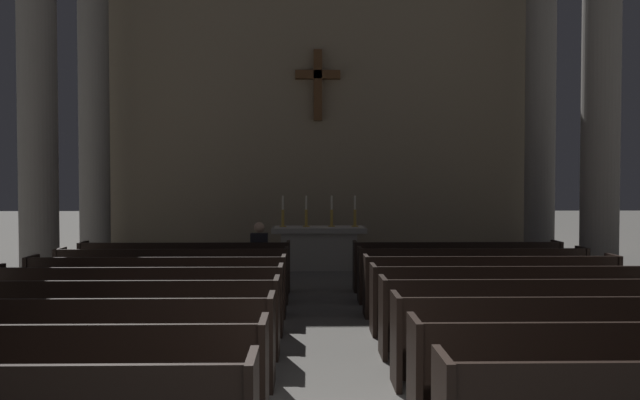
# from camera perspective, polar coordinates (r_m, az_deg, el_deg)

# --- Properties ---
(pew_left_row_2) EXTENTS (3.91, 0.50, 0.95)m
(pew_left_row_2) POSITION_cam_1_polar(r_m,az_deg,el_deg) (6.01, -24.30, -14.08)
(pew_left_row_2) COLOR black
(pew_left_row_2) RESTS_ON ground
(pew_left_row_3) EXTENTS (3.91, 0.50, 0.95)m
(pew_left_row_3) POSITION_cam_1_polar(r_m,az_deg,el_deg) (7.02, -20.60, -11.73)
(pew_left_row_3) COLOR black
(pew_left_row_3) RESTS_ON ground
(pew_left_row_4) EXTENTS (3.91, 0.50, 0.95)m
(pew_left_row_4) POSITION_cam_1_polar(r_m,az_deg,el_deg) (8.07, -17.89, -9.94)
(pew_left_row_4) COLOR black
(pew_left_row_4) RESTS_ON ground
(pew_left_row_5) EXTENTS (3.91, 0.50, 0.95)m
(pew_left_row_5) POSITION_cam_1_polar(r_m,az_deg,el_deg) (9.13, -15.83, -8.56)
(pew_left_row_5) COLOR black
(pew_left_row_5) RESTS_ON ground
(pew_left_row_6) EXTENTS (3.91, 0.50, 0.95)m
(pew_left_row_6) POSITION_cam_1_polar(r_m,az_deg,el_deg) (10.21, -14.21, -7.45)
(pew_left_row_6) COLOR black
(pew_left_row_6) RESTS_ON ground
(pew_left_row_7) EXTENTS (3.91, 0.50, 0.95)m
(pew_left_row_7) POSITION_cam_1_polar(r_m,az_deg,el_deg) (11.30, -12.90, -6.56)
(pew_left_row_7) COLOR black
(pew_left_row_7) RESTS_ON ground
(pew_left_row_8) EXTENTS (3.91, 0.50, 0.95)m
(pew_left_row_8) POSITION_cam_1_polar(r_m,az_deg,el_deg) (12.39, -11.83, -5.82)
(pew_left_row_8) COLOR black
(pew_left_row_8) RESTS_ON ground
(pew_right_row_3) EXTENTS (3.91, 0.50, 0.95)m
(pew_right_row_3) POSITION_cam_1_polar(r_m,az_deg,el_deg) (7.21, 22.46, -11.39)
(pew_right_row_3) COLOR black
(pew_right_row_3) RESTS_ON ground
(pew_right_row_4) EXTENTS (3.91, 0.50, 0.95)m
(pew_right_row_4) POSITION_cam_1_polar(r_m,az_deg,el_deg) (8.23, 19.28, -9.72)
(pew_right_row_4) COLOR black
(pew_right_row_4) RESTS_ON ground
(pew_right_row_5) EXTENTS (3.91, 0.50, 0.95)m
(pew_right_row_5) POSITION_cam_1_polar(r_m,az_deg,el_deg) (9.28, 16.83, -8.40)
(pew_right_row_5) COLOR black
(pew_right_row_5) RESTS_ON ground
(pew_right_row_6) EXTENTS (3.91, 0.50, 0.95)m
(pew_right_row_6) POSITION_cam_1_polar(r_m,az_deg,el_deg) (10.34, 14.89, -7.34)
(pew_right_row_6) COLOR black
(pew_right_row_6) RESTS_ON ground
(pew_right_row_7) EXTENTS (3.91, 0.50, 0.95)m
(pew_right_row_7) POSITION_cam_1_polar(r_m,az_deg,el_deg) (11.42, 13.32, -6.47)
(pew_right_row_7) COLOR black
(pew_right_row_7) RESTS_ON ground
(pew_right_row_8) EXTENTS (3.91, 0.50, 0.95)m
(pew_right_row_8) POSITION_cam_1_polar(r_m,az_deg,el_deg) (12.50, 12.03, -5.75)
(pew_right_row_8) COLOR black
(pew_right_row_8) RESTS_ON ground
(column_left_third) EXTENTS (1.07, 1.07, 7.14)m
(column_left_third) POSITION_cam_1_polar(r_m,az_deg,el_deg) (13.32, -23.80, 7.56)
(column_left_third) COLOR gray
(column_left_third) RESTS_ON ground
(column_right_third) EXTENTS (1.07, 1.07, 7.14)m
(column_right_third) POSITION_cam_1_polar(r_m,az_deg,el_deg) (13.53, 23.67, 7.47)
(column_right_third) COLOR gray
(column_right_third) RESTS_ON ground
(column_left_fourth) EXTENTS (1.07, 1.07, 7.14)m
(column_left_fourth) POSITION_cam_1_polar(r_m,az_deg,el_deg) (16.31, -19.43, 6.52)
(column_left_fourth) COLOR gray
(column_left_fourth) RESTS_ON ground
(column_right_fourth) EXTENTS (1.07, 1.07, 7.14)m
(column_right_fourth) POSITION_cam_1_polar(r_m,az_deg,el_deg) (16.48, 18.97, 6.47)
(column_right_fourth) COLOR gray
(column_right_fourth) RESTS_ON ground
(altar) EXTENTS (2.20, 0.90, 1.01)m
(altar) POSITION_cam_1_polar(r_m,az_deg,el_deg) (15.17, -0.10, -4.18)
(altar) COLOR #A8A399
(altar) RESTS_ON ground
(candlestick_outer_left) EXTENTS (0.16, 0.16, 0.74)m
(candlestick_outer_left) POSITION_cam_1_polar(r_m,az_deg,el_deg) (15.12, -3.32, -1.49)
(candlestick_outer_left) COLOR #B79338
(candlestick_outer_left) RESTS_ON altar
(candlestick_inner_left) EXTENTS (0.16, 0.16, 0.74)m
(candlestick_inner_left) POSITION_cam_1_polar(r_m,az_deg,el_deg) (15.11, -1.24, -1.49)
(candlestick_inner_left) COLOR #B79338
(candlestick_inner_left) RESTS_ON altar
(candlestick_inner_right) EXTENTS (0.16, 0.16, 0.74)m
(candlestick_inner_right) POSITION_cam_1_polar(r_m,az_deg,el_deg) (15.12, 1.04, -1.48)
(candlestick_inner_right) COLOR #B79338
(candlestick_inner_right) RESTS_ON altar
(candlestick_outer_right) EXTENTS (0.16, 0.16, 0.74)m
(candlestick_outer_right) POSITION_cam_1_polar(r_m,az_deg,el_deg) (15.15, 3.12, -1.48)
(candlestick_outer_right) COLOR #B79338
(candlestick_outer_right) RESTS_ON altar
(apse_with_cross) EXTENTS (11.86, 0.47, 8.33)m
(apse_with_cross) POSITION_cam_1_polar(r_m,az_deg,el_deg) (17.16, -0.21, 8.67)
(apse_with_cross) COLOR gray
(apse_with_cross) RESTS_ON ground
(lone_worshipper) EXTENTS (0.32, 0.43, 1.32)m
(lone_worshipper) POSITION_cam_1_polar(r_m,az_deg,el_deg) (12.22, -5.39, -4.87)
(lone_worshipper) COLOR #26262B
(lone_worshipper) RESTS_ON ground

